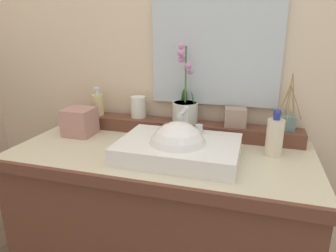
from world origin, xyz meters
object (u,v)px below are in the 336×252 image
Objects in this scene: soap_dispenser at (98,104)px; potted_plant at (185,107)px; sink_basin at (178,150)px; reed_diffuser at (287,122)px; lotion_bottle at (275,136)px; tumbler_cup at (138,107)px; trinket_box at (235,117)px; tissue_box at (80,122)px.

potted_plant is at bearing 0.38° from soap_dispenser.
sink_basin is 1.89× the size of reed_diffuser.
reed_diffuser reaches higher than sink_basin.
potted_plant is 0.45m from reed_diffuser.
sink_basin is 2.49× the size of lotion_bottle.
sink_basin is 1.28× the size of potted_plant.
trinket_box is at bearing -1.51° from tumbler_cup.
soap_dispenser is 1.53× the size of trinket_box.
sink_basin is at bearing -130.93° from trinket_box.
reed_diffuser is (0.45, 0.02, -0.04)m from potted_plant.
lotion_bottle is 0.86m from tissue_box.
lotion_bottle is (0.39, -0.14, -0.06)m from potted_plant.
tissue_box is at bearing -175.00° from trinket_box.
tissue_box is (-0.23, -0.16, -0.05)m from tumbler_cup.
potted_plant is at bearing 98.48° from sink_basin.
potted_plant is (-0.04, 0.27, 0.10)m from sink_basin.
reed_diffuser is 1.32× the size of lotion_bottle.
reed_diffuser is (0.69, 0.00, -0.02)m from tumbler_cup.
reed_diffuser reaches higher than tumbler_cup.
tissue_box is (-0.47, -0.14, -0.07)m from potted_plant.
soap_dispenser is 0.68m from trinket_box.
lotion_bottle is (-0.05, -0.16, -0.02)m from reed_diffuser.
potted_plant is 2.50× the size of soap_dispenser.
tumbler_cup is 0.47m from trinket_box.
reed_diffuser is 0.22m from trinket_box.
soap_dispenser is 0.15m from tissue_box.
sink_basin is 0.34m from trinket_box.
tumbler_cup is at bearing 5.83° from soap_dispenser.
sink_basin is 0.41m from tumbler_cup.
sink_basin is 0.38m from lotion_bottle.
trinket_box is 0.72m from tissue_box.
reed_diffuser is 2.59× the size of trinket_box.
soap_dispenser is 0.21m from tumbler_cup.
tumbler_cup is 0.43× the size of reed_diffuser.
potted_plant is 0.50m from tissue_box.
tumbler_cup is 1.10× the size of trinket_box.
tumbler_cup is 0.79× the size of tissue_box.
tumbler_cup is at bearing 34.45° from tissue_box.
reed_diffuser is 1.86× the size of tissue_box.
sink_basin is at bearing -14.40° from tissue_box.
lotion_bottle reaches higher than tumbler_cup.
reed_diffuser reaches higher than tissue_box.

